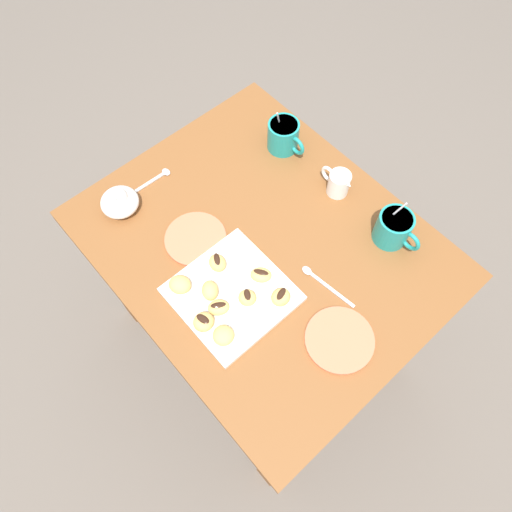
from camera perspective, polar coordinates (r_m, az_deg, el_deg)
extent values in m
plane|color=#665B51|center=(1.94, 0.60, -9.15)|extent=(8.00, 8.00, 0.00)
cube|color=brown|center=(1.28, 0.91, 1.18)|extent=(0.92, 0.75, 0.04)
cube|color=brown|center=(1.72, -16.33, -2.15)|extent=(0.07, 0.07, 0.71)
cube|color=brown|center=(1.49, 2.15, -23.58)|extent=(0.07, 0.07, 0.71)
cube|color=brown|center=(1.87, -0.34, 9.46)|extent=(0.07, 0.07, 0.71)
cube|color=brown|center=(1.66, 18.51, -7.83)|extent=(0.07, 0.07, 0.71)
cube|color=white|center=(1.19, -2.92, -4.58)|extent=(0.26, 0.26, 0.02)
cylinder|color=teal|center=(1.42, 3.27, 14.20)|extent=(0.09, 0.09, 0.09)
torus|color=teal|center=(1.39, 4.88, 13.03)|extent=(0.06, 0.01, 0.06)
cylinder|color=#331E11|center=(1.39, 3.36, 15.29)|extent=(0.08, 0.08, 0.01)
cylinder|color=silver|center=(1.40, 2.82, 15.59)|extent=(0.02, 0.04, 0.12)
cylinder|color=teal|center=(1.28, 16.09, 3.25)|extent=(0.09, 0.09, 0.09)
torus|color=teal|center=(1.27, 17.98, 1.71)|extent=(0.06, 0.01, 0.06)
cylinder|color=#331E11|center=(1.25, 16.54, 4.19)|extent=(0.08, 0.08, 0.01)
cylinder|color=silver|center=(1.25, 15.88, 4.63)|extent=(0.04, 0.04, 0.12)
cylinder|color=white|center=(1.34, 9.89, 8.54)|extent=(0.06, 0.06, 0.07)
cone|color=white|center=(1.31, 10.96, 8.43)|extent=(0.02, 0.02, 0.02)
torus|color=white|center=(1.35, 8.68, 9.69)|extent=(0.05, 0.01, 0.05)
cylinder|color=white|center=(1.32, 10.09, 9.31)|extent=(0.05, 0.05, 0.01)
ellipsoid|color=white|center=(1.35, -16.01, 6.22)|extent=(0.10, 0.10, 0.06)
sphere|color=silver|center=(1.33, -16.22, 6.70)|extent=(0.06, 0.06, 0.06)
ellipsoid|color=green|center=(1.31, -16.13, 6.82)|extent=(0.02, 0.03, 0.01)
cylinder|color=#E5704C|center=(1.27, -7.25, 2.04)|extent=(0.16, 0.16, 0.01)
cylinder|color=#E5704C|center=(1.17, 9.98, -9.85)|extent=(0.17, 0.17, 0.01)
cube|color=silver|center=(1.21, 8.87, -3.86)|extent=(0.15, 0.03, 0.00)
ellipsoid|color=silver|center=(1.23, 6.12, -1.73)|extent=(0.03, 0.02, 0.01)
cube|color=silver|center=(1.39, -13.23, 8.19)|extent=(0.01, 0.15, 0.00)
ellipsoid|color=silver|center=(1.41, -10.72, 9.88)|extent=(0.03, 0.02, 0.01)
ellipsoid|color=#E5B260|center=(1.20, -4.63, -0.83)|extent=(0.06, 0.05, 0.04)
ellipsoid|color=black|center=(1.18, -4.70, -0.37)|extent=(0.04, 0.03, 0.00)
ellipsoid|color=#E5B260|center=(1.13, -3.92, -9.48)|extent=(0.07, 0.07, 0.03)
ellipsoid|color=#E5B260|center=(1.17, -5.53, -4.13)|extent=(0.07, 0.06, 0.04)
ellipsoid|color=#E5B260|center=(1.16, 2.99, -4.94)|extent=(0.05, 0.05, 0.04)
ellipsoid|color=black|center=(1.14, 3.04, -4.55)|extent=(0.03, 0.04, 0.00)
ellipsoid|color=#E5B260|center=(1.16, -1.04, -5.02)|extent=(0.06, 0.06, 0.04)
ellipsoid|color=black|center=(1.14, -1.05, -4.65)|extent=(0.03, 0.03, 0.00)
ellipsoid|color=#E5B260|center=(1.15, -4.50, -6.17)|extent=(0.06, 0.07, 0.03)
ellipsoid|color=black|center=(1.14, -4.56, -5.88)|extent=(0.03, 0.04, 0.00)
ellipsoid|color=#E5B260|center=(1.18, 0.60, -2.28)|extent=(0.07, 0.07, 0.03)
ellipsoid|color=black|center=(1.17, 0.61, -1.95)|extent=(0.04, 0.03, 0.00)
ellipsoid|color=#E5B260|center=(1.18, -9.09, -3.40)|extent=(0.07, 0.07, 0.04)
ellipsoid|color=#E5B260|center=(1.14, -6.29, -7.85)|extent=(0.06, 0.06, 0.04)
ellipsoid|color=black|center=(1.12, -6.39, -7.50)|extent=(0.04, 0.03, 0.00)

